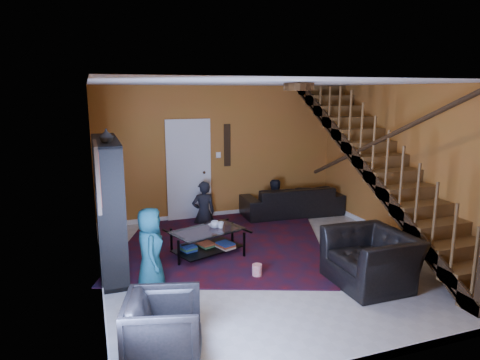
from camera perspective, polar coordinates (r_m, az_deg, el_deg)
The scene contains 21 objects.
floor at distance 7.01m, azimuth 4.16°, elevation -10.78°, with size 5.50×5.50×0.00m, color beige.
room at distance 7.82m, azimuth -8.92°, elevation -8.06°, with size 5.50×5.50×5.50m.
staircase at distance 7.70m, azimuth 18.96°, elevation 1.52°, with size 0.95×5.02×3.18m.
bookshelf at distance 6.74m, azimuth -17.00°, elevation -3.53°, with size 0.35×1.80×2.00m.
door at distance 9.01m, azimuth -6.84°, elevation 1.08°, with size 0.82×0.05×2.05m, color silver.
framed_picture at distance 5.10m, azimuth -18.52°, elevation 0.60°, with size 0.04×0.74×0.74m, color maroon.
wall_hanging at distance 9.15m, azimuth -1.71°, elevation 4.66°, with size 0.14×0.03×0.90m, color black.
ceiling_fixture at distance 5.75m, azimuth 7.85°, elevation 12.22°, with size 0.40×0.40×0.10m, color #3F2814.
rug at distance 7.89m, azimuth -2.19°, elevation -8.06°, with size 3.44×3.93×0.02m, color #3E0B14.
sofa at distance 9.50m, azimuth 6.92°, elevation -2.72°, with size 2.20×0.86×0.64m, color black.
armchair_left at distance 4.62m, azimuth -10.14°, elevation -18.86°, with size 0.74×0.76×0.69m, color black.
armchair_right at distance 6.38m, azimuth 17.05°, elevation -10.00°, with size 1.15×1.01×0.75m, color black.
person_adult_a at distance 8.89m, azimuth -4.86°, elevation -4.39°, with size 0.49×0.32×1.33m, color black.
person_adult_b at distance 9.40m, azimuth 4.47°, elevation -3.71°, with size 0.61×0.48×1.26m, color black.
person_child at distance 5.96m, azimuth -11.86°, elevation -9.12°, with size 0.57×0.37×1.17m, color #184C5D.
coffee_table at distance 7.18m, azimuth -4.39°, elevation -8.07°, with size 1.30×1.02×0.44m.
cup_a at distance 7.26m, azimuth -3.38°, elevation -5.87°, with size 0.13×0.13×0.10m, color #999999.
cup_b at distance 7.20m, azimuth -2.60°, elevation -6.02°, with size 0.11×0.11×0.10m, color #999999.
bowl at distance 7.24m, azimuth -3.36°, elevation -6.11°, with size 0.20×0.20×0.05m, color #999999.
vase at distance 6.05m, azimuth -17.40°, elevation 5.65°, with size 0.18×0.18×0.19m, color #999999.
popcorn_bucket at distance 6.43m, azimuth 2.29°, elevation -11.88°, with size 0.15×0.15×0.17m, color red.
Camera 1 is at (-2.63, -5.91, 2.69)m, focal length 32.00 mm.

